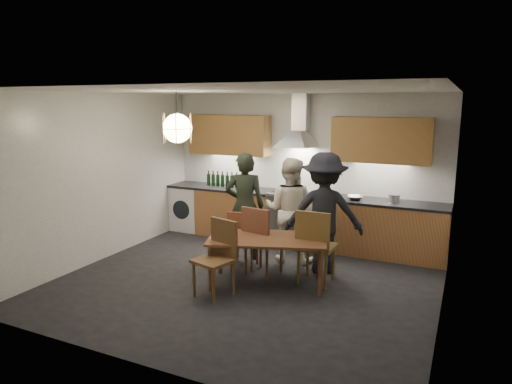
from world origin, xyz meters
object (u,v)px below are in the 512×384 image
at_px(chair_front, 218,252).
at_px(person_mid, 289,210).
at_px(mixing_bowl, 355,198).
at_px(person_right, 324,213).
at_px(stock_pot, 394,199).
at_px(dining_table, 267,243).
at_px(chair_back_left, 242,236).
at_px(person_left, 245,206).
at_px(wine_bottles, 227,179).

relative_size(chair_front, person_mid, 0.60).
bearing_deg(mixing_bowl, person_mid, -136.51).
height_order(person_mid, person_right, person_right).
relative_size(person_right, stock_pot, 10.00).
distance_m(dining_table, chair_front, 0.70).
distance_m(chair_back_left, stock_pot, 2.48).
height_order(chair_front, person_left, person_left).
bearing_deg(stock_pot, chair_back_left, -142.31).
bearing_deg(wine_bottles, stock_pot, -0.92).
xyz_separation_m(dining_table, stock_pot, (1.36, 1.88, 0.38)).
bearing_deg(mixing_bowl, wine_bottles, 177.54).
distance_m(dining_table, wine_bottles, 2.59).
bearing_deg(mixing_bowl, dining_table, -112.31).
xyz_separation_m(person_mid, stock_pot, (1.44, 0.84, 0.15)).
height_order(person_right, mixing_bowl, person_right).
relative_size(chair_back_left, person_left, 0.52).
xyz_separation_m(person_left, mixing_bowl, (1.50, 0.99, 0.08)).
relative_size(stock_pot, wine_bottles, 0.20).
height_order(person_mid, wine_bottles, person_mid).
xyz_separation_m(chair_front, person_left, (-0.31, 1.39, 0.29)).
bearing_deg(chair_back_left, person_left, -78.50).
xyz_separation_m(person_left, person_right, (1.29, -0.01, 0.03)).
xyz_separation_m(chair_front, person_mid, (0.36, 1.59, 0.25)).
bearing_deg(person_left, stock_pot, -175.78).
xyz_separation_m(chair_back_left, mixing_bowl, (1.32, 1.43, 0.42)).
relative_size(person_left, stock_pot, 9.65).
distance_m(dining_table, chair_back_left, 0.70).
relative_size(dining_table, person_right, 0.99).
bearing_deg(wine_bottles, person_left, -50.20).
relative_size(dining_table, chair_front, 1.78).
distance_m(mixing_bowl, wine_bottles, 2.42).
xyz_separation_m(dining_table, person_right, (0.53, 0.83, 0.29)).
height_order(dining_table, person_left, person_left).
height_order(chair_back_left, wine_bottles, wine_bottles).
distance_m(dining_table, person_mid, 1.07).
bearing_deg(chair_back_left, person_right, -169.09).
bearing_deg(dining_table, chair_front, -147.63).
distance_m(chair_back_left, person_right, 1.25).
height_order(chair_front, mixing_bowl, chair_front).
bearing_deg(person_right, person_mid, -35.84).
height_order(mixing_bowl, stock_pot, stock_pot).
relative_size(chair_back_left, mixing_bowl, 3.36).
bearing_deg(chair_front, chair_back_left, 113.09).
bearing_deg(person_right, stock_pot, -145.00).
relative_size(dining_table, stock_pot, 9.88).
distance_m(stock_pot, wine_bottles, 3.02).
distance_m(person_mid, mixing_bowl, 1.15).
relative_size(person_mid, person_right, 0.93).
bearing_deg(mixing_bowl, chair_front, -116.63).
height_order(chair_back_left, chair_front, chair_front).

